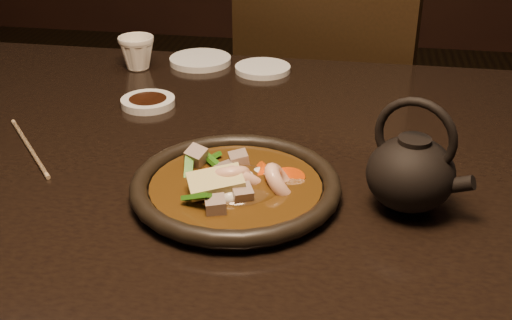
% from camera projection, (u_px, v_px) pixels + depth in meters
% --- Properties ---
extents(table, '(1.60, 0.90, 0.75)m').
position_uv_depth(table, '(165.00, 183.00, 1.07)').
color(table, black).
rests_on(table, floor).
extents(chair, '(0.59, 0.59, 1.00)m').
position_uv_depth(chair, '(335.00, 105.00, 1.70)').
color(chair, black).
rests_on(chair, floor).
extents(plate, '(0.29, 0.29, 0.03)m').
position_uv_depth(plate, '(236.00, 187.00, 0.87)').
color(plate, black).
rests_on(plate, table).
extents(stirfry, '(0.18, 0.17, 0.07)m').
position_uv_depth(stirfry, '(237.00, 183.00, 0.87)').
color(stirfry, '#38210A').
rests_on(stirfry, plate).
extents(soy_dish, '(0.10, 0.10, 0.01)m').
position_uv_depth(soy_dish, '(148.00, 102.00, 1.16)').
color(soy_dish, white).
rests_on(soy_dish, table).
extents(saucer_left, '(0.13, 0.13, 0.01)m').
position_uv_depth(saucer_left, '(200.00, 60.00, 1.37)').
color(saucer_left, white).
rests_on(saucer_left, table).
extents(saucer_right, '(0.11, 0.11, 0.01)m').
position_uv_depth(saucer_right, '(263.00, 69.00, 1.32)').
color(saucer_right, white).
rests_on(saucer_right, table).
extents(tea_cup, '(0.08, 0.08, 0.07)m').
position_uv_depth(tea_cup, '(137.00, 52.00, 1.32)').
color(tea_cup, white).
rests_on(tea_cup, table).
extents(chopsticks, '(0.15, 0.18, 0.01)m').
position_uv_depth(chopsticks, '(29.00, 147.00, 1.01)').
color(chopsticks, tan).
rests_on(chopsticks, table).
extents(teapot, '(0.14, 0.11, 0.15)m').
position_uv_depth(teapot, '(411.00, 170.00, 0.82)').
color(teapot, black).
rests_on(teapot, table).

